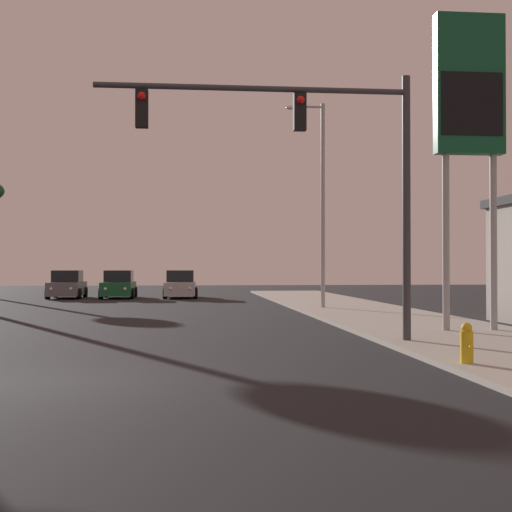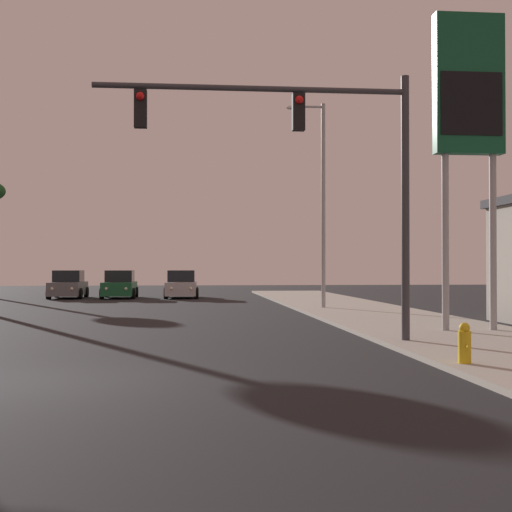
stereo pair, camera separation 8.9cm
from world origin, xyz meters
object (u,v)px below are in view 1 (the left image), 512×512
Objects in this scene: car_grey at (67,286)px; traffic_light_mast at (318,150)px; car_green at (119,286)px; street_lamp at (320,194)px; car_silver at (180,285)px; gas_station_sign at (469,102)px; fire_hydrant at (467,344)px.

traffic_light_mast is (10.30, -26.86, 3.98)m from car_grey.
street_lamp is (9.93, -12.77, 4.36)m from car_green.
street_lamp is at bearing 117.60° from car_silver.
gas_station_sign is at bearing 110.62° from car_silver.
gas_station_sign is at bearing 122.02° from car_grey.
car_green is 5.68× the size of fire_hydrant.
car_grey is (-6.81, 0.30, 0.00)m from car_silver.
car_silver is at bearing 116.10° from street_lamp.
car_grey is at bearing -3.12° from car_green.
street_lamp is 1.00× the size of gas_station_sign.
car_silver is 0.48× the size of gas_station_sign.
car_grey is at bearing 111.65° from fire_hydrant.
fire_hydrant is (-2.82, -6.67, -6.13)m from gas_station_sign.
fire_hydrant is at bearing -112.92° from gas_station_sign.
street_lamp is 11.84× the size of fire_hydrant.
car_grey is at bearing 110.98° from traffic_light_mast.
fire_hydrant is (9.24, -30.86, -0.27)m from car_green.
fire_hydrant is (-0.68, -18.08, -4.63)m from street_lamp.
car_silver is 31.24m from fire_hydrant.
car_silver reaches higher than fire_hydrant.
car_silver is 6.81m from car_grey.
fire_hydrant is at bearing -92.16° from street_lamp.
car_silver is at bearing 177.64° from car_grey.
car_silver is 27.08m from traffic_light_mast.
car_green is at bearing 176.58° from car_grey.
car_grey is 0.48× the size of gas_station_sign.
fire_hydrant is (12.33, -31.05, -0.27)m from car_grey.
traffic_light_mast is (7.22, -26.67, 3.98)m from car_green.
car_silver is 26.15m from gas_station_sign.
street_lamp reaches higher than car_grey.
car_silver and car_green have the same top height.
car_silver is 0.48× the size of street_lamp.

